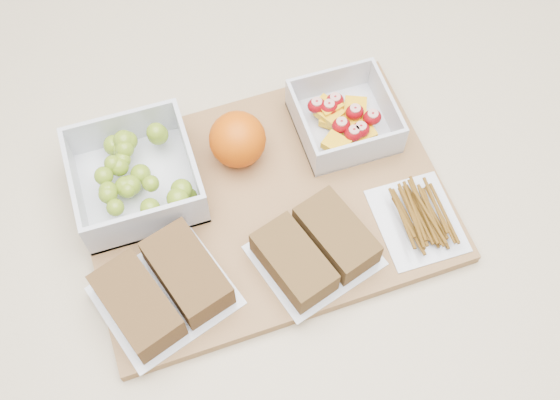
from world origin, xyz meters
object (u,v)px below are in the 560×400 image
at_px(pretzel_bag, 419,216).
at_px(sandwich_bag_left, 163,289).
at_px(fruit_container, 344,119).
at_px(grape_container, 136,175).
at_px(orange, 238,139).
at_px(cutting_board, 265,204).
at_px(sandwich_bag_center, 315,249).

bearing_deg(pretzel_bag, sandwich_bag_left, 180.00).
relative_size(fruit_container, pretzel_bag, 1.03).
bearing_deg(grape_container, orange, 2.63).
relative_size(cutting_board, grape_container, 2.97).
distance_m(fruit_container, pretzel_bag, 0.15).
height_order(grape_container, sandwich_bag_center, grape_container).
bearing_deg(pretzel_bag, cutting_board, 153.45).
bearing_deg(fruit_container, sandwich_bag_left, -150.52).
relative_size(orange, sandwich_bag_left, 0.41).
height_order(cutting_board, pretzel_bag, pretzel_bag).
bearing_deg(sandwich_bag_left, cutting_board, 29.89).
height_order(grape_container, fruit_container, grape_container).
bearing_deg(sandwich_bag_center, grape_container, 138.32).
xyz_separation_m(cutting_board, sandwich_bag_left, (-0.14, -0.08, 0.03)).
xyz_separation_m(fruit_container, pretzel_bag, (0.04, -0.15, -0.01)).
height_order(grape_container, pretzel_bag, grape_container).
relative_size(cutting_board, orange, 6.13).
distance_m(grape_container, sandwich_bag_center, 0.23).
distance_m(grape_container, sandwich_bag_left, 0.15).
distance_m(cutting_board, sandwich_bag_left, 0.16).
distance_m(cutting_board, sandwich_bag_center, 0.10).
xyz_separation_m(cutting_board, fruit_container, (0.12, 0.07, 0.03)).
bearing_deg(fruit_container, pretzel_bag, -76.17).
bearing_deg(grape_container, sandwich_bag_left, -91.31).
xyz_separation_m(fruit_container, sandwich_bag_left, (-0.26, -0.15, 0.00)).
distance_m(cutting_board, fruit_container, 0.14).
bearing_deg(orange, cutting_board, -81.34).
distance_m(fruit_container, sandwich_bag_center, 0.18).
height_order(sandwich_bag_left, pretzel_bag, sandwich_bag_left).
xyz_separation_m(sandwich_bag_center, pretzel_bag, (0.13, 0.01, -0.01)).
relative_size(grape_container, sandwich_bag_center, 0.92).
bearing_deg(sandwich_bag_left, fruit_container, 29.48).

